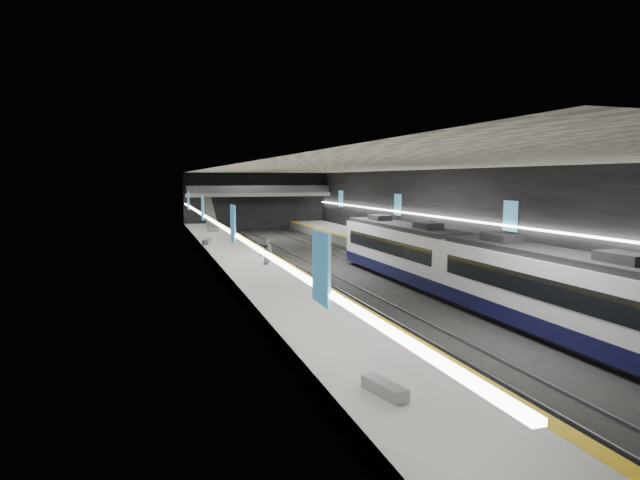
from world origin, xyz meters
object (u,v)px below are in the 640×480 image
object	(u,v)px
escalator	(210,214)
bench_left_far	(207,242)
train	(459,264)
passenger_right_a	(408,242)
bench_right_far	(408,240)
passenger_left_b	(265,253)
passenger_right_b	(590,277)
bench_left_near	(384,389)
passenger_left_a	(268,251)

from	to	relation	value
escalator	bench_left_far	world-z (taller)	escalator
train	bench_left_far	bearing A→B (deg)	116.49
bench_left_far	passenger_right_a	world-z (taller)	passenger_right_a
bench_right_far	passenger_right_a	distance (m)	8.14
escalator	passenger_left_b	world-z (taller)	escalator
train	passenger_right_b	distance (m)	6.89
bench_left_far	passenger_left_b	bearing A→B (deg)	-62.43
bench_left_far	train	bearing A→B (deg)	-47.11
escalator	passenger_left_b	size ratio (longest dim) A/B	4.82
passenger_left_b	escalator	bearing A→B (deg)	-112.59
bench_left_near	bench_left_far	distance (m)	37.60
train	passenger_right_a	distance (m)	13.14
passenger_left_a	passenger_right_a	bearing A→B (deg)	72.26
passenger_right_b	passenger_left_a	size ratio (longest dim) A/B	1.03
bench_right_far	passenger_left_a	xyz separation A→B (m)	(-15.91, -8.40, 0.63)
bench_left_near	passenger_left_b	world-z (taller)	passenger_left_b
bench_left_near	bench_left_far	xyz separation A→B (m)	(-0.93, 37.59, 0.04)
bench_left_far	passenger_right_a	distance (m)	19.01
passenger_right_a	passenger_left_b	bearing A→B (deg)	92.85
escalator	passenger_right_b	xyz separation A→B (m)	(15.34, -43.51, -1.03)
passenger_right_a	passenger_left_a	world-z (taller)	passenger_right_a
bench_left_near	passenger_left_a	bearing A→B (deg)	71.22
train	bench_right_far	xyz separation A→B (m)	(7.00, 19.91, -0.99)
passenger_right_a	escalator	bearing A→B (deg)	19.27
train	bench_left_near	distance (m)	17.50
bench_left_near	passenger_right_a	bearing A→B (deg)	47.57
bench_left_near	bench_right_far	bearing A→B (deg)	47.76
passenger_right_b	passenger_left_a	world-z (taller)	passenger_right_b
bench_right_far	bench_left_near	bearing A→B (deg)	-122.25
bench_left_near	passenger_right_a	size ratio (longest dim) A/B	0.88
bench_left_far	bench_right_far	world-z (taller)	bench_left_far
bench_left_near	bench_right_far	world-z (taller)	bench_right_far
passenger_right_a	passenger_right_b	world-z (taller)	passenger_right_a
bench_left_far	passenger_left_a	size ratio (longest dim) A/B	1.17
train	passenger_right_b	world-z (taller)	train
bench_right_far	passenger_left_a	size ratio (longest dim) A/B	1.03
passenger_right_b	passenger_right_a	bearing A→B (deg)	69.01
bench_left_far	passenger_left_b	xyz separation A→B (m)	(2.68, -13.60, 0.59)
escalator	bench_left_near	xyz separation A→B (m)	(-1.07, -52.69, -1.70)
bench_left_far	passenger_left_a	bearing A→B (deg)	-59.79
passenger_right_b	passenger_left_a	distance (m)	21.31
bench_left_near	bench_left_far	world-z (taller)	bench_left_far
passenger_left_a	passenger_left_b	world-z (taller)	passenger_left_a
train	passenger_left_b	xyz separation A→B (m)	(-9.32, 10.48, -0.37)
passenger_right_b	train	bearing A→B (deg)	112.89
bench_left_far	passenger_right_b	bearing A→B (deg)	-42.20
passenger_right_b	passenger_left_b	world-z (taller)	passenger_right_b
train	bench_left_far	world-z (taller)	train
train	escalator	distance (m)	40.43
escalator	bench_left_near	world-z (taller)	escalator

